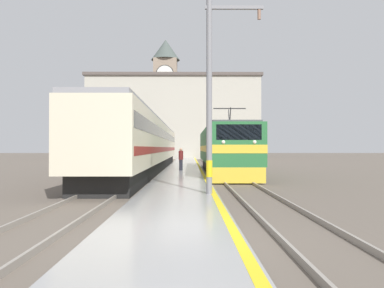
# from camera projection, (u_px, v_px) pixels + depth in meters

# --- Properties ---
(ground_plane) EXTENTS (200.00, 200.00, 0.00)m
(ground_plane) POSITION_uv_depth(u_px,v_px,m) (185.00, 167.00, 37.58)
(ground_plane) COLOR #60564C
(platform) EXTENTS (2.92, 140.00, 0.25)m
(platform) POSITION_uv_depth(u_px,v_px,m) (184.00, 168.00, 32.58)
(platform) COLOR #999999
(platform) RESTS_ON ground
(rail_track_near) EXTENTS (2.84, 140.00, 0.16)m
(rail_track_near) POSITION_uv_depth(u_px,v_px,m) (218.00, 169.00, 32.60)
(rail_track_near) COLOR #60564C
(rail_track_near) RESTS_ON ground
(rail_track_far) EXTENTS (2.84, 140.00, 0.16)m
(rail_track_far) POSITION_uv_depth(u_px,v_px,m) (150.00, 169.00, 32.56)
(rail_track_far) COLOR #60564C
(rail_track_far) RESTS_ON ground
(locomotive_train) EXTENTS (2.92, 17.78, 4.40)m
(locomotive_train) POSITION_uv_depth(u_px,v_px,m) (223.00, 150.00, 27.80)
(locomotive_train) COLOR black
(locomotive_train) RESTS_ON ground
(passenger_train) EXTENTS (2.92, 37.69, 4.02)m
(passenger_train) POSITION_uv_depth(u_px,v_px,m) (149.00, 145.00, 31.86)
(passenger_train) COLOR black
(passenger_train) RESTS_ON ground
(catenary_mast) EXTENTS (2.11, 0.23, 7.53)m
(catenary_mast) POSITION_uv_depth(u_px,v_px,m) (212.00, 88.00, 13.49)
(catenary_mast) COLOR gray
(catenary_mast) RESTS_ON platform
(person_on_platform) EXTENTS (0.34, 0.34, 1.65)m
(person_on_platform) POSITION_uv_depth(u_px,v_px,m) (181.00, 159.00, 27.41)
(person_on_platform) COLOR #23232D
(person_on_platform) RESTS_ON platform
(clock_tower) EXTENTS (6.00, 6.00, 24.77)m
(clock_tower) POSITION_uv_depth(u_px,v_px,m) (166.00, 94.00, 78.89)
(clock_tower) COLOR gray
(clock_tower) RESTS_ON ground
(station_building) EXTENTS (29.77, 7.75, 14.38)m
(station_building) POSITION_uv_depth(u_px,v_px,m) (174.00, 117.00, 65.10)
(station_building) COLOR #B7B2A3
(station_building) RESTS_ON ground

